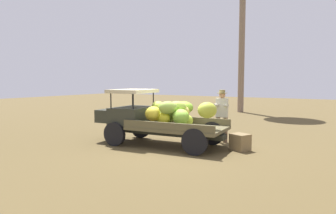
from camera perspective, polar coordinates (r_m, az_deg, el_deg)
The scene contains 4 objects.
ground_plane at distance 9.90m, azimuth 0.84°, elevation -7.45°, with size 60.00×60.00×0.00m, color brown.
truck at distance 10.12m, azimuth -2.33°, elevation -1.89°, with size 4.54×2.01×1.83m.
farmer at distance 10.61m, azimuth 10.04°, elevation -1.03°, with size 0.53×0.49×1.81m.
wooden_crate at distance 9.62m, azimuth 13.33°, elevation -6.41°, with size 0.45×0.52×0.51m, color olive.
Camera 1 is at (-4.82, 8.38, 2.13)m, focal length 32.60 mm.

